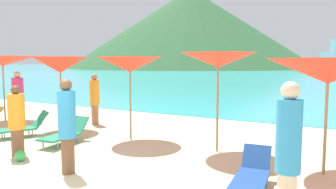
# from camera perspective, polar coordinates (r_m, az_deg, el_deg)

# --- Properties ---
(ground_plane) EXTENTS (50.00, 100.00, 0.30)m
(ground_plane) POSITION_cam_1_polar(r_m,az_deg,el_deg) (14.20, 11.90, -3.82)
(ground_plane) COLOR beige
(headland_hill) EXTENTS (92.15, 92.15, 30.02)m
(headland_hill) POSITION_cam_1_polar(r_m,az_deg,el_deg) (128.26, 3.88, 11.34)
(headland_hill) COLOR #2D5B33
(headland_hill) RESTS_ON ground_plane
(umbrella_0) EXTENTS (2.43, 2.43, 2.37)m
(umbrella_0) POSITION_cam_1_polar(r_m,az_deg,el_deg) (13.35, -26.83, 5.21)
(umbrella_0) COLOR #9E7F59
(umbrella_0) RESTS_ON ground_plane
(umbrella_1) EXTENTS (1.90, 1.90, 2.32)m
(umbrella_1) POSITION_cam_1_polar(r_m,az_deg,el_deg) (11.03, -18.24, 4.90)
(umbrella_1) COLOR #9E7F59
(umbrella_1) RESTS_ON ground_plane
(umbrella_2) EXTENTS (1.93, 1.93, 2.30)m
(umbrella_2) POSITION_cam_1_polar(r_m,az_deg,el_deg) (9.05, -6.62, 5.17)
(umbrella_2) COLOR #9E7F59
(umbrella_2) RESTS_ON ground_plane
(umbrella_3) EXTENTS (1.88, 1.88, 2.37)m
(umbrella_3) POSITION_cam_1_polar(r_m,az_deg,el_deg) (7.85, 8.71, 5.89)
(umbrella_3) COLOR #9E7F59
(umbrella_3) RESTS_ON ground_plane
(umbrella_4) EXTENTS (2.37, 2.37, 2.22)m
(umbrella_4) POSITION_cam_1_polar(r_m,az_deg,el_deg) (6.81, 26.07, 3.66)
(umbrella_4) COLOR #9E7F59
(umbrella_4) RESTS_ON ground_plane
(lounge_chair_0) EXTENTS (0.68, 1.49, 0.64)m
(lounge_chair_0) POSITION_cam_1_polar(r_m,az_deg,el_deg) (9.12, -17.42, -6.39)
(lounge_chair_0) COLOR #268C66
(lounge_chair_0) RESTS_ON ground_plane
(lounge_chair_1) EXTENTS (1.09, 1.51, 0.71)m
(lounge_chair_1) POSITION_cam_1_polar(r_m,az_deg,el_deg) (10.41, -23.76, -5.05)
(lounge_chair_1) COLOR #268C66
(lounge_chair_1) RESTS_ON ground_plane
(lounge_chair_4) EXTENTS (0.68, 1.58, 0.62)m
(lounge_chair_4) POSITION_cam_1_polar(r_m,az_deg,el_deg) (5.84, 14.31, -13.30)
(lounge_chair_4) COLOR #1E478C
(lounge_chair_4) RESTS_ON ground_plane
(beachgoer_0) EXTENTS (0.38, 0.38, 1.84)m
(beachgoer_0) POSITION_cam_1_polar(r_m,az_deg,el_deg) (12.29, -24.61, -0.39)
(beachgoer_0) COLOR #DBAA84
(beachgoer_0) RESTS_ON ground_plane
(beachgoer_1) EXTENTS (0.37, 0.37, 1.63)m
(beachgoer_1) POSITION_cam_1_polar(r_m,az_deg,el_deg) (8.26, -24.81, -3.94)
(beachgoer_1) COLOR brown
(beachgoer_1) RESTS_ON ground_plane
(beachgoer_2) EXTENTS (0.33, 0.33, 1.83)m
(beachgoer_2) POSITION_cam_1_polar(r_m,az_deg,el_deg) (6.59, -17.14, -4.87)
(beachgoer_2) COLOR brown
(beachgoer_2) RESTS_ON ground_plane
(beachgoer_3) EXTENTS (0.33, 0.33, 1.75)m
(beachgoer_3) POSITION_cam_1_polar(r_m,az_deg,el_deg) (11.61, -12.63, -0.56)
(beachgoer_3) COLOR #A3704C
(beachgoer_3) RESTS_ON ground_plane
(beachgoer_4) EXTENTS (0.32, 0.32, 1.91)m
(beachgoer_4) POSITION_cam_1_polar(r_m,az_deg,el_deg) (4.53, 20.16, -9.06)
(beachgoer_4) COLOR beige
(beachgoer_4) RESTS_ON ground_plane
(beach_ball) EXTENTS (0.24, 0.24, 0.24)m
(beach_ball) POSITION_cam_1_polar(r_m,az_deg,el_deg) (7.93, -24.30, -9.69)
(beach_ball) COLOR #3FB259
(beach_ball) RESTS_ON ground_plane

